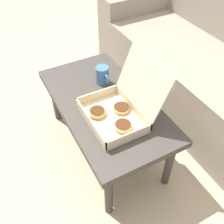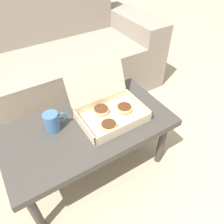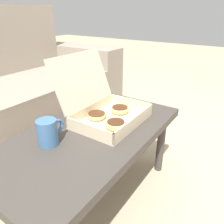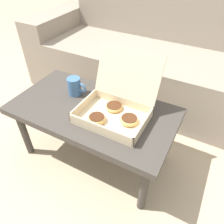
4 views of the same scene
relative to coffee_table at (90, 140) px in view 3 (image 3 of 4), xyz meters
name	(u,v)px [view 3 (image 3 of 4)]	position (x,y,z in m)	size (l,w,h in m)	color
ground_plane	(77,189)	(0.00, 0.11, -0.36)	(12.00, 12.00, 0.00)	tan
coffee_table	(90,140)	(0.00, 0.00, 0.00)	(0.94, 0.50, 0.41)	#3D3833
pastry_box	(104,108)	(0.14, 0.02, 0.11)	(0.36, 0.36, 0.31)	beige
coffee_mug	(48,132)	(-0.17, 0.07, 0.10)	(0.13, 0.08, 0.11)	#3D6693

